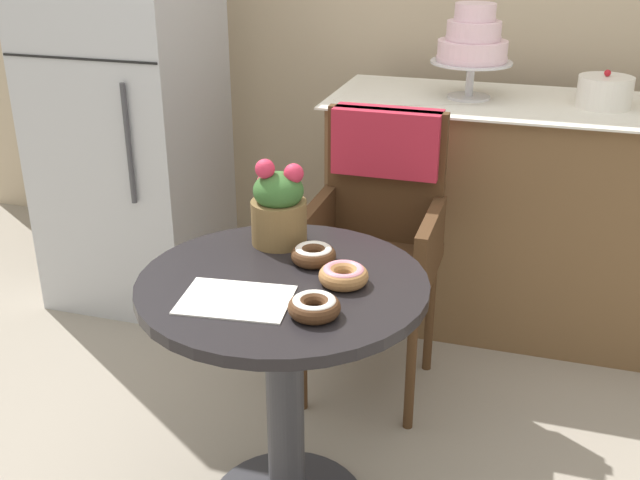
# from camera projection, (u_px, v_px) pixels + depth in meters

# --- Properties ---
(cafe_table) EXTENTS (0.72, 0.72, 0.72)m
(cafe_table) POSITION_uv_depth(u_px,v_px,m) (284.00, 354.00, 1.95)
(cafe_table) COLOR black
(cafe_table) RESTS_ON ground
(wicker_chair) EXTENTS (0.42, 0.45, 0.95)m
(wicker_chair) POSITION_uv_depth(u_px,v_px,m) (379.00, 209.00, 2.52)
(wicker_chair) COLOR #472D19
(wicker_chair) RESTS_ON ground
(paper_napkin) EXTENTS (0.27, 0.21, 0.00)m
(paper_napkin) POSITION_uv_depth(u_px,v_px,m) (236.00, 300.00, 1.76)
(paper_napkin) COLOR white
(paper_napkin) RESTS_ON cafe_table
(donut_front) EXTENTS (0.12, 0.12, 0.04)m
(donut_front) POSITION_uv_depth(u_px,v_px,m) (344.00, 275.00, 1.83)
(donut_front) COLOR #AD7542
(donut_front) RESTS_ON cafe_table
(donut_mid) EXTENTS (0.12, 0.12, 0.04)m
(donut_mid) POSITION_uv_depth(u_px,v_px,m) (313.00, 254.00, 1.94)
(donut_mid) COLOR #4C2D19
(donut_mid) RESTS_ON cafe_table
(donut_side) EXTENTS (0.12, 0.12, 0.04)m
(donut_side) POSITION_uv_depth(u_px,v_px,m) (314.00, 306.00, 1.69)
(donut_side) COLOR #4C2D19
(donut_side) RESTS_ON cafe_table
(flower_vase) EXTENTS (0.15, 0.15, 0.24)m
(flower_vase) POSITION_uv_depth(u_px,v_px,m) (278.00, 205.00, 2.03)
(flower_vase) COLOR brown
(flower_vase) RESTS_ON cafe_table
(display_counter) EXTENTS (1.56, 0.62, 0.90)m
(display_counter) POSITION_uv_depth(u_px,v_px,m) (529.00, 216.00, 2.96)
(display_counter) COLOR brown
(display_counter) RESTS_ON ground
(tiered_cake_stand) EXTENTS (0.30, 0.30, 0.34)m
(tiered_cake_stand) POSITION_uv_depth(u_px,v_px,m) (473.00, 43.00, 2.77)
(tiered_cake_stand) COLOR silver
(tiered_cake_stand) RESTS_ON display_counter
(round_layer_cake) EXTENTS (0.19, 0.19, 0.13)m
(round_layer_cake) POSITION_uv_depth(u_px,v_px,m) (605.00, 92.00, 2.70)
(round_layer_cake) COLOR white
(round_layer_cake) RESTS_ON display_counter
(refrigerator) EXTENTS (0.64, 0.63, 1.70)m
(refrigerator) POSITION_uv_depth(u_px,v_px,m) (128.00, 99.00, 3.06)
(refrigerator) COLOR #B7BABF
(refrigerator) RESTS_ON ground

